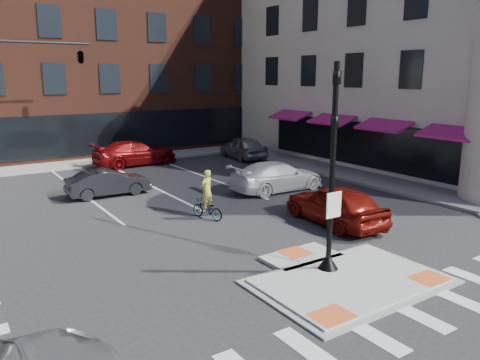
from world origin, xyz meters
TOP-DOWN VIEW (x-y plane):
  - ground at (0.00, 0.00)m, footprint 120.00×120.00m
  - refuge_island at (0.00, -0.26)m, footprint 5.40×4.65m
  - sidewalk_e at (10.80, 10.00)m, footprint 3.00×24.00m
  - sidewalk_n at (3.00, 22.00)m, footprint 26.00×3.00m
  - building_n at (3.00, 31.99)m, footprint 24.40×18.40m
  - building_e at (21.54, 11.50)m, footprint 21.90×23.90m
  - building_far_right at (9.00, 54.00)m, footprint 12.00×12.00m
  - signal_pole at (0.00, 0.40)m, footprint 0.60×0.60m
  - mast_arm_signal at (-3.47, 18.00)m, footprint 6.10×2.24m
  - red_sedan at (3.50, 3.67)m, footprint 2.22×4.75m
  - white_pickup at (4.96, 9.19)m, footprint 5.10×2.10m
  - bg_car_dark at (-2.50, 12.92)m, footprint 4.00×1.52m
  - bg_car_silver at (8.72, 17.92)m, footprint 2.39×4.78m
  - bg_car_red at (1.51, 19.70)m, footprint 5.59×2.54m
  - cyclist at (-0.37, 7.00)m, footprint 1.00×1.67m

SIDE VIEW (x-z plane):
  - ground at x=0.00m, z-range 0.00..0.00m
  - refuge_island at x=0.00m, z-range -0.01..0.11m
  - sidewalk_e at x=10.80m, z-range 0.00..0.15m
  - sidewalk_n at x=3.00m, z-range 0.00..0.15m
  - bg_car_dark at x=-2.50m, z-range 0.00..1.30m
  - cyclist at x=-0.37m, z-range -0.33..1.70m
  - white_pickup at x=4.96m, z-range 0.00..1.48m
  - bg_car_silver at x=8.72m, z-range 0.00..1.56m
  - red_sedan at x=3.50m, z-range 0.00..1.57m
  - bg_car_red at x=1.51m, z-range 0.00..1.59m
  - signal_pole at x=0.00m, z-range -0.63..5.35m
  - building_far_right at x=9.00m, z-range 0.00..12.00m
  - mast_arm_signal at x=-3.47m, z-range 2.21..10.21m
  - building_n at x=3.00m, z-range 0.05..15.55m
  - building_e at x=21.54m, z-range -0.81..16.89m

